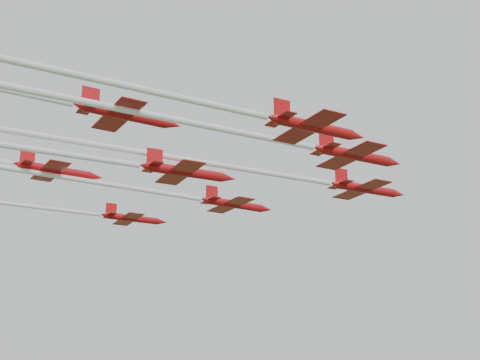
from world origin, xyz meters
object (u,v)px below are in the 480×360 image
Objects in this scene: jet_row2_left at (141,190)px; jet_row3_left at (54,209)px; jet_row2_right at (287,142)px; jet_lead at (287,176)px; jet_row3_right at (228,108)px; jet_row3_mid at (62,154)px.

jet_row2_left reaches higher than jet_row3_left.
jet_lead is at bearing 147.84° from jet_row2_right.
jet_row2_left is at bearing -162.51° from jet_row2_right.
jet_row3_left is at bearing -175.38° from jet_row3_right.
jet_row2_left reaches higher than jet_row3_mid.
jet_lead is at bearing 137.56° from jet_row3_right.
jet_row2_left is at bearing 131.93° from jet_row3_mid.
jet_row2_right is 24.73m from jet_row3_mid.
jet_lead is 15.06m from jet_row2_right.
jet_lead is at bearing 50.89° from jet_row2_left.
jet_row3_left is 0.81× the size of jet_row3_mid.
jet_row2_left is 1.24× the size of jet_row3_left.
jet_row3_mid reaches higher than jet_row3_right.
jet_row3_left is at bearing -144.83° from jet_row2_left.
jet_row3_left reaches higher than jet_row3_right.
jet_row2_right reaches higher than jet_row2_left.
jet_row3_right is at bearing -10.44° from jet_row2_left.
jet_row2_right is (8.65, -12.29, -0.96)m from jet_lead.
jet_lead is 0.93× the size of jet_row2_left.
jet_row3_left is (-30.36, -13.69, -2.17)m from jet_lead.
jet_row2_right is (25.33, -2.31, 0.05)m from jet_row2_left.
jet_lead is 30.54m from jet_row3_right.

